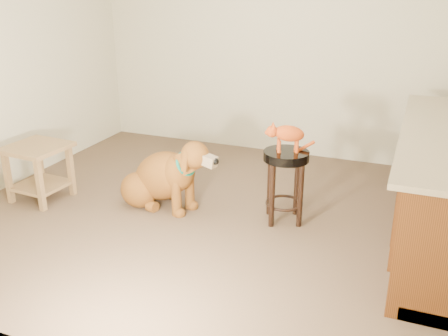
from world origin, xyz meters
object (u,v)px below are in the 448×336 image
at_px(padded_stool, 286,172).
at_px(wood_stool, 430,164).
at_px(side_table, 39,164).
at_px(golden_retriever, 163,178).
at_px(tabby_kitten, 286,134).

distance_m(padded_stool, wood_stool, 1.48).
bearing_deg(padded_stool, side_table, -169.42).
distance_m(wood_stool, golden_retriever, 2.55).
bearing_deg(wood_stool, padded_stool, -143.13).
xyz_separation_m(padded_stool, side_table, (-2.36, -0.44, -0.10)).
distance_m(golden_retriever, tabby_kitten, 1.27).
bearing_deg(padded_stool, wood_stool, 36.87).
height_order(padded_stool, golden_retriever, golden_retriever).
bearing_deg(golden_retriever, tabby_kitten, 19.00).
height_order(wood_stool, golden_retriever, wood_stool).
height_order(side_table, golden_retriever, golden_retriever).
xyz_separation_m(padded_stool, golden_retriever, (-1.15, -0.13, -0.18)).
height_order(padded_stool, side_table, padded_stool).
bearing_deg(tabby_kitten, padded_stool, -5.72).
bearing_deg(tabby_kitten, side_table, 169.24).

